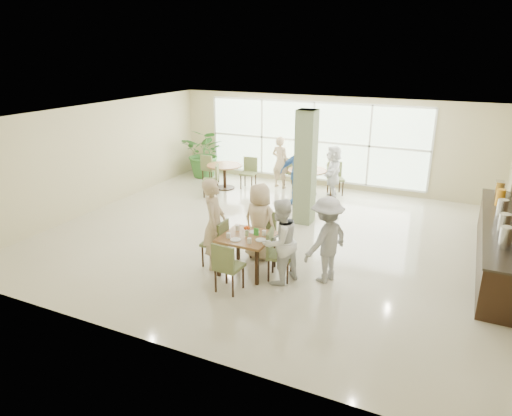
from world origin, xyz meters
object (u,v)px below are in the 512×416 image
at_px(round_table_left, 225,170).
at_px(adult_a, 298,174).
at_px(potted_plant, 205,153).
at_px(teen_standing, 326,240).
at_px(teen_right, 280,242).
at_px(teen_left, 214,224).
at_px(round_table_right, 307,175).
at_px(teen_far, 260,221).
at_px(main_table, 247,240).
at_px(adult_standing, 280,162).
at_px(buffet_counter, 498,240).
at_px(adult_b, 333,172).

distance_m(round_table_left, adult_a, 2.60).
xyz_separation_m(potted_plant, teen_standing, (5.84, -5.37, -0.00)).
bearing_deg(teen_right, teen_left, -69.78).
height_order(round_table_right, teen_left, teen_left).
xyz_separation_m(teen_far, teen_right, (0.78, -0.81, 0.01)).
distance_m(potted_plant, teen_left, 6.83).
bearing_deg(teen_right, main_table, -76.61).
height_order(round_table_left, teen_left, teen_left).
distance_m(round_table_left, adult_standing, 1.75).
xyz_separation_m(teen_right, adult_a, (-1.30, 4.47, 0.04)).
distance_m(teen_left, teen_right, 1.41).
distance_m(main_table, teen_far, 0.71).
relative_size(round_table_left, adult_standing, 0.67).
xyz_separation_m(teen_left, teen_far, (0.62, 0.76, -0.11)).
height_order(teen_right, adult_a, adult_a).
bearing_deg(teen_left, teen_right, -110.89).
bearing_deg(teen_far, adult_a, -68.86).
bearing_deg(teen_right, teen_far, -113.60).
bearing_deg(teen_standing, adult_standing, -126.68).
height_order(round_table_left, teen_standing, teen_standing).
distance_m(buffet_counter, teen_standing, 3.56).
relative_size(round_table_right, teen_standing, 0.71).
bearing_deg(teen_far, potted_plant, -36.14).
bearing_deg(teen_far, buffet_counter, -146.68).
bearing_deg(main_table, round_table_left, 123.26).
height_order(round_table_right, teen_right, teen_right).
bearing_deg(adult_standing, buffet_counter, 164.38).
bearing_deg(round_table_left, main_table, -56.74).
xyz_separation_m(adult_a, adult_b, (0.75, 0.91, -0.09)).
height_order(main_table, teen_far, teen_far).
relative_size(teen_standing, adult_b, 1.06).
xyz_separation_m(buffet_counter, potted_plant, (-8.76, 3.35, 0.27)).
bearing_deg(potted_plant, teen_far, -49.19).
height_order(main_table, adult_a, adult_a).
relative_size(teen_left, adult_b, 1.18).
distance_m(teen_far, adult_standing, 5.14).
xyz_separation_m(round_table_right, adult_b, (0.78, -0.01, 0.18)).
relative_size(main_table, buffet_counter, 0.20).
height_order(round_table_right, adult_b, adult_b).
bearing_deg(teen_left, round_table_right, -19.45).
bearing_deg(buffet_counter, adult_a, 157.95).
bearing_deg(teen_left, potted_plant, 13.96).
xyz_separation_m(round_table_right, teen_far, (0.55, -4.58, 0.22)).
distance_m(round_table_left, teen_right, 6.22).
xyz_separation_m(teen_left, teen_standing, (2.15, 0.38, -0.09)).
relative_size(round_table_right, teen_right, 0.71).
height_order(teen_far, teen_right, teen_right).
height_order(round_table_right, adult_a, adult_a).
relative_size(teen_far, teen_right, 0.98).
relative_size(main_table, teen_standing, 0.59).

